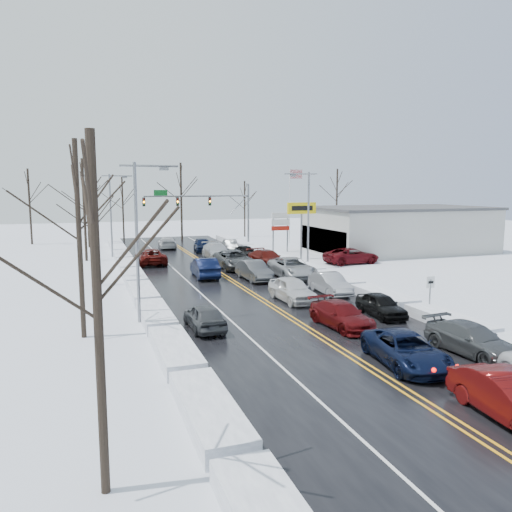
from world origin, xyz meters
name	(u,v)px	position (x,y,z in m)	size (l,w,h in m)	color
ground	(257,297)	(0.00, 0.00, 0.00)	(160.00, 160.00, 0.00)	silver
road_surface	(248,291)	(0.00, 2.00, 0.01)	(14.00, 84.00, 0.01)	black
snow_bank_left	(144,299)	(-7.60, 2.00, 0.00)	(1.65, 72.00, 0.66)	white
snow_bank_right	(340,285)	(7.60, 2.00, 0.00)	(1.65, 72.00, 0.66)	white
traffic_signal_mast	(209,204)	(3.45, 27.99, 5.48)	(13.28, 0.39, 8.00)	slate
tires_plus_sign	(302,212)	(10.50, 15.99, 4.99)	(3.20, 0.34, 6.00)	slate
used_vehicles_sign	(280,224)	(10.50, 22.00, 3.32)	(2.20, 0.22, 4.65)	slate
speed_limit_sign	(430,288)	(8.20, -8.00, 1.63)	(0.55, 0.09, 2.35)	slate
flagpole	(291,199)	(15.17, 30.00, 5.93)	(1.87, 1.20, 10.00)	silver
dealership_building	(398,229)	(23.98, 18.00, 2.66)	(20.40, 12.40, 5.30)	#B0B0AB
streetlight_ne	(306,212)	(8.30, 10.00, 5.31)	(3.20, 0.25, 9.00)	slate
streetlight_sw	(140,229)	(-8.30, -4.00, 5.31)	(3.20, 0.25, 9.00)	slate
streetlight_nw	(113,208)	(-8.30, 24.00, 5.31)	(3.20, 0.25, 9.00)	slate
tree_left_a	(95,246)	(-11.00, -20.00, 6.29)	(3.60, 3.60, 9.00)	#2D231C
tree_left_b	(77,201)	(-11.50, -6.00, 6.99)	(4.00, 4.00, 10.00)	#2D231C
tree_left_c	(94,209)	(-10.50, 8.00, 5.94)	(3.40, 3.40, 8.50)	#2D231C
tree_left_d	(83,190)	(-11.20, 22.00, 7.33)	(4.20, 4.20, 10.50)	#2D231C
tree_left_e	(87,195)	(-10.80, 34.00, 6.64)	(3.80, 3.80, 9.50)	#2D231C
tree_far_a	(29,192)	(-18.00, 40.00, 6.99)	(4.00, 4.00, 10.00)	#2D231C
tree_far_b	(122,196)	(-6.00, 41.00, 6.29)	(3.60, 3.60, 9.00)	#2D231C
tree_far_c	(181,186)	(2.00, 39.00, 7.68)	(4.40, 4.40, 11.00)	#2D231C
tree_far_d	(245,198)	(12.00, 40.50, 5.94)	(3.40, 3.40, 8.50)	#2D231C
tree_far_e	(337,188)	(28.00, 41.00, 7.33)	(4.20, 4.20, 10.50)	#2D231C
queued_car_1	(509,419)	(1.84, -20.23, 0.00)	(1.62, 4.66, 1.53)	#530B0B
queued_car_2	(405,365)	(1.67, -14.79, 0.00)	(2.32, 5.03, 1.40)	black
queued_car_3	(341,327)	(1.89, -8.65, 0.00)	(1.93, 4.74, 1.37)	#510A0C
queued_car_4	(292,301)	(1.79, -2.03, 0.00)	(1.92, 4.78, 1.63)	silver
queued_car_5	(254,280)	(1.83, 6.09, 0.00)	(1.68, 4.82, 1.59)	#3D3F41
queued_car_6	(234,269)	(1.90, 12.15, 0.00)	(2.84, 6.16, 1.71)	#3F4244
queued_car_7	(217,259)	(1.95, 18.89, 0.00)	(2.32, 5.71, 1.66)	#ADB1B5
queued_car_8	(203,252)	(1.85, 25.05, 0.00)	(1.93, 4.80, 1.63)	black
queued_car_11	(471,354)	(5.43, -14.54, 0.00)	(1.96, 4.82, 1.40)	#424547
queued_car_12	(381,316)	(5.26, -7.33, 0.00)	(1.62, 4.03, 1.37)	black
queued_car_13	(330,294)	(5.30, -0.74, 0.00)	(1.59, 4.56, 1.50)	#929399
queued_car_14	(292,278)	(5.24, 6.08, 0.00)	(2.80, 6.06, 1.69)	#97999E
queued_car_15	(267,267)	(5.17, 11.97, 0.00)	(2.26, 5.55, 1.61)	#4C0E0A
queued_car_16	(246,258)	(5.20, 18.82, 0.00)	(1.58, 3.93, 1.34)	black
queued_car_17	(231,251)	(5.15, 24.63, 0.00)	(1.43, 4.09, 1.35)	#404345
oncoming_car_0	(205,277)	(-1.74, 8.66, 0.00)	(1.78, 5.12, 1.69)	black
oncoming_car_1	(151,264)	(-5.18, 17.43, 0.00)	(2.60, 5.65, 1.57)	#4C0D0A
oncoming_car_2	(167,248)	(-1.61, 29.60, 0.00)	(2.10, 5.16, 1.50)	#BCBCBE
oncoming_car_3	(205,329)	(-5.31, -6.60, 0.00)	(1.69, 4.20, 1.43)	#3F4144
parked_car_0	(351,264)	(13.91, 11.30, 0.00)	(2.63, 5.69, 1.58)	#500A0F
parked_car_1	(352,256)	(16.92, 16.31, 0.00)	(2.23, 5.48, 1.59)	#404245
parked_car_2	(311,249)	(15.06, 23.15, 0.00)	(1.77, 4.41, 1.50)	white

